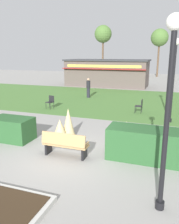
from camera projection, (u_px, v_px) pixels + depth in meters
ground_plane at (68, 156)px, 8.63m from camera, size 80.00×80.00×0.00m
lawn_patch at (125, 101)px, 18.81m from camera, size 36.00×12.00×0.01m
park_bench at (65, 144)px, 8.47m from camera, size 1.70×0.53×0.95m
hedge_left at (12, 129)px, 10.17m from camera, size 1.83×1.10×1.00m
hedge_right at (147, 144)px, 8.22m from camera, size 2.77×1.10×1.15m
ornamental_grass_behind_left at (119, 138)px, 9.16m from camera, size 0.74×0.74×0.94m
ornamental_grass_behind_right at (68, 123)px, 10.51m from camera, size 0.64×0.64×1.33m
ornamental_grass_behind_center at (60, 129)px, 10.28m from camera, size 0.74×0.74×0.90m
ornamental_grass_behind_far at (126, 133)px, 9.68m from camera, size 0.54×0.54×1.01m
lamppost_near at (169, 96)px, 5.01m from camera, size 0.36×0.36×4.50m
lamppost_mid at (174, 71)px, 12.26m from camera, size 0.36×0.36×4.50m
trash_bin at (3, 127)px, 10.54m from camera, size 0.52×0.52×0.92m
food_kiosk at (107, 73)px, 27.38m from camera, size 9.68×4.42×3.10m
cafe_chair_west at (51, 101)px, 16.11m from camera, size 0.52×0.52×0.89m
cafe_chair_north at (140, 105)px, 14.79m from camera, size 0.45×0.45×0.89m
person_strolling at (88, 88)px, 20.07m from camera, size 0.34×0.34×1.69m
parked_car_west_slot at (123, 76)px, 33.61m from camera, size 4.36×2.37×1.20m
tree_right_bg at (103, 34)px, 37.70m from camera, size 2.80×2.80×8.31m
tree_center_bg at (160, 38)px, 37.36m from camera, size 2.80×2.80×7.72m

